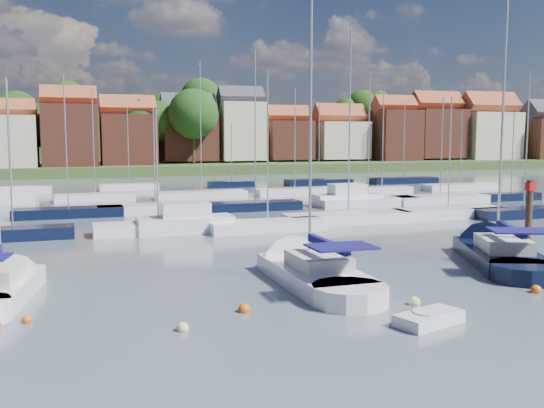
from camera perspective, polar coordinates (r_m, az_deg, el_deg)
name	(u,v)px	position (r m, az deg, el deg)	size (l,w,h in m)	color
ground	(201,202)	(65.70, -6.66, 0.18)	(260.00, 260.00, 0.00)	#4F5D6B
sailboat_left	(5,286)	(30.19, -23.79, -7.04)	(4.22, 10.34, 13.73)	white
sailboat_centre	(302,269)	(31.02, 2.80, -6.16)	(3.37, 12.48, 16.88)	white
sailboat_navy	(491,251)	(38.01, 19.92, -4.21)	(8.17, 13.27, 17.87)	black
tender	(429,318)	(24.07, 14.56, -10.39)	(3.03, 2.10, 0.60)	white
timber_piling	(528,240)	(35.99, 22.93, -3.11)	(0.40, 0.40, 6.97)	#4C331E
buoy_b	(183,331)	(22.91, -8.41, -11.72)	(0.46, 0.46, 0.46)	beige
buoy_c	(244,312)	(24.99, -2.63, -10.11)	(0.52, 0.52, 0.52)	#D85914
buoy_d	(414,305)	(26.67, 13.26, -9.21)	(0.50, 0.50, 0.50)	beige
buoy_e	(333,264)	(34.22, 5.77, -5.59)	(0.44, 0.44, 0.44)	#D85914
buoy_f	(536,293)	(30.39, 23.58, -7.65)	(0.50, 0.50, 0.50)	#D85914
buoy_h	(27,322)	(25.44, -22.06, -10.28)	(0.41, 0.41, 0.41)	#D85914
marina_field	(230,202)	(61.38, -4.01, 0.17)	(79.62, 41.41, 15.93)	white
far_shore_town	(136,146)	(157.43, -12.71, 5.37)	(212.46, 90.00, 22.27)	#374D26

